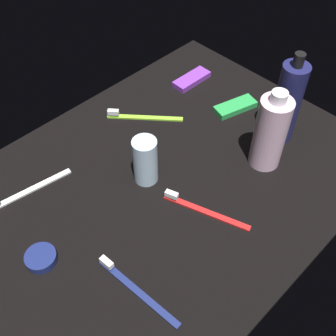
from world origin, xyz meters
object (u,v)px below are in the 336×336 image
(bodywash_bottle, at_px, (270,132))
(toothbrush_navy, at_px, (133,287))
(toothbrush_red, at_px, (201,209))
(snack_bar_purple, at_px, (192,79))
(deodorant_stick, at_px, (145,161))
(toothbrush_white, at_px, (24,192))
(snack_bar_green, at_px, (235,107))
(lotion_bottle, at_px, (287,103))
(cream_tin_left, at_px, (41,258))
(toothbrush_lime, at_px, (140,116))

(bodywash_bottle, relative_size, toothbrush_navy, 1.03)
(toothbrush_red, bearing_deg, bodywash_bottle, -1.74)
(bodywash_bottle, distance_m, snack_bar_purple, 0.32)
(deodorant_stick, bearing_deg, toothbrush_white, 144.89)
(snack_bar_green, bearing_deg, snack_bar_purple, 104.08)
(bodywash_bottle, distance_m, toothbrush_white, 0.51)
(snack_bar_purple, bearing_deg, toothbrush_white, -177.36)
(snack_bar_green, height_order, snack_bar_purple, same)
(toothbrush_navy, bearing_deg, snack_bar_purple, 33.50)
(toothbrush_red, relative_size, toothbrush_white, 0.97)
(toothbrush_white, distance_m, snack_bar_purple, 0.51)
(lotion_bottle, xyz_separation_m, snack_bar_green, (0.00, 0.13, -0.09))
(snack_bar_purple, bearing_deg, bodywash_bottle, -106.24)
(cream_tin_left, bearing_deg, toothbrush_white, 68.24)
(bodywash_bottle, relative_size, snack_bar_green, 1.79)
(toothbrush_red, height_order, snack_bar_green, toothbrush_red)
(toothbrush_red, xyz_separation_m, toothbrush_lime, (0.10, 0.28, 0.00))
(lotion_bottle, relative_size, bodywash_bottle, 1.17)
(lotion_bottle, xyz_separation_m, toothbrush_navy, (-0.48, -0.05, -0.09))
(toothbrush_white, bearing_deg, toothbrush_red, -51.52)
(snack_bar_purple, bearing_deg, toothbrush_red, -133.34)
(lotion_bottle, bearing_deg, cream_tin_left, 169.03)
(lotion_bottle, bearing_deg, snack_bar_green, 89.62)
(toothbrush_lime, bearing_deg, toothbrush_red, -108.90)
(deodorant_stick, bearing_deg, snack_bar_purple, 27.26)
(snack_bar_green, bearing_deg, toothbrush_navy, -144.45)
(toothbrush_navy, relative_size, snack_bar_green, 1.73)
(toothbrush_lime, bearing_deg, deodorant_stick, -128.40)
(bodywash_bottle, relative_size, cream_tin_left, 3.30)
(snack_bar_purple, bearing_deg, cream_tin_left, -162.65)
(lotion_bottle, distance_m, toothbrush_red, 0.30)
(toothbrush_red, xyz_separation_m, toothbrush_white, (-0.22, 0.28, 0.00))
(toothbrush_red, bearing_deg, lotion_bottle, 3.43)
(toothbrush_red, xyz_separation_m, snack_bar_green, (0.28, 0.15, 0.00))
(toothbrush_lime, bearing_deg, toothbrush_navy, -133.75)
(toothbrush_lime, bearing_deg, snack_bar_purple, 3.34)
(bodywash_bottle, bearing_deg, deodorant_stick, 146.24)
(bodywash_bottle, distance_m, toothbrush_red, 0.21)
(cream_tin_left, bearing_deg, lotion_bottle, -10.97)
(toothbrush_red, height_order, toothbrush_navy, same)
(toothbrush_navy, height_order, snack_bar_green, toothbrush_navy)
(bodywash_bottle, relative_size, deodorant_stick, 1.75)
(lotion_bottle, distance_m, snack_bar_green, 0.16)
(toothbrush_lime, bearing_deg, toothbrush_white, -179.25)
(bodywash_bottle, distance_m, deodorant_stick, 0.26)
(deodorant_stick, bearing_deg, toothbrush_lime, 51.60)
(snack_bar_purple, bearing_deg, toothbrush_lime, -175.74)
(deodorant_stick, height_order, toothbrush_white, deodorant_stick)
(snack_bar_purple, height_order, cream_tin_left, cream_tin_left)
(toothbrush_white, xyz_separation_m, toothbrush_lime, (0.32, 0.00, 0.00))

